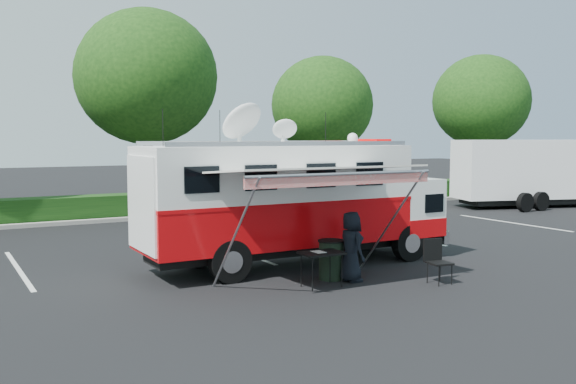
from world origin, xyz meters
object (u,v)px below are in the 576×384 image
command_truck (295,200)px  folding_table (321,254)px  semi_trailer (559,171)px  trash_bin (331,260)px

command_truck → folding_table: command_truck is taller
command_truck → folding_table: size_ratio=8.68×
semi_trailer → command_truck: bearing=-161.4°
trash_bin → folding_table: bearing=-138.4°
command_truck → folding_table: (-0.69, -2.41, -0.98)m
command_truck → trash_bin: bearing=-92.1°
folding_table → trash_bin: (0.63, 0.56, -0.28)m
semi_trailer → folding_table: bearing=-155.7°
command_truck → folding_table: bearing=-106.1°
command_truck → folding_table: 2.69m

